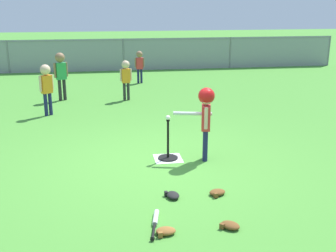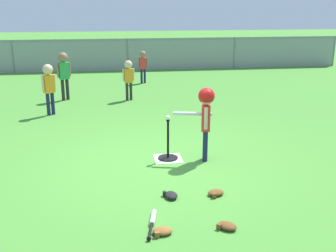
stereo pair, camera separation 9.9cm
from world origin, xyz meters
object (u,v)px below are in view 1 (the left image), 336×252
Objects in this scene: baseball_on_tee at (168,118)px; fielder_deep_center at (126,75)px; batting_tee at (168,153)px; glove_outfield_drop at (173,195)px; fielder_deep_right at (46,83)px; glove_near_bats at (217,192)px; fielder_near_left at (61,70)px; glove_by_plate at (230,225)px; fielder_near_right at (140,63)px; spare_bat_silver at (155,220)px; glove_tossed_aside at (166,231)px; batter_child at (206,109)px.

fielder_deep_center is (-0.40, 4.27, -0.03)m from baseball_on_tee.
batting_tee is 2.73× the size of glove_outfield_drop.
fielder_deep_right is at bearing 125.74° from batting_tee.
baseball_on_tee is at bearing -54.26° from fielder_deep_right.
glove_near_bats is (0.83, -5.68, -0.62)m from fielder_deep_center.
fielder_deep_right is (-0.19, -1.47, -0.05)m from fielder_near_left.
fielder_deep_right is 4.76× the size of glove_outfield_drop.
fielder_near_left is 4.50× the size of glove_by_plate.
fielder_deep_center reaches higher than fielder_near_right.
fielder_near_right reaches higher than spare_bat_silver.
glove_by_plate is 1.19× the size of glove_tossed_aside.
batter_child is 1.19× the size of fielder_near_right.
glove_by_plate is 0.99m from glove_outfield_drop.
fielder_near_right is at bearing 76.23° from fielder_deep_center.
baseball_on_tee is 3.77m from fielder_deep_right.
batter_child is at bearing -49.05° from fielder_deep_right.
glove_by_plate is at bearing -59.11° from glove_outfield_drop.
batting_tee is 8.79× the size of baseball_on_tee.
baseball_on_tee is 2.38m from glove_tossed_aside.
batter_child is at bearing 84.01° from glove_by_plate.
fielder_deep_right is (-2.77, 3.19, -0.11)m from batter_child.
glove_tossed_aside is (0.08, -0.26, 0.01)m from spare_bat_silver.
baseball_on_tee is 4.29m from fielder_deep_center.
fielder_deep_center is (-0.97, 4.41, -0.18)m from batter_child.
fielder_deep_center reaches higher than spare_bat_silver.
fielder_deep_right is at bearing 108.88° from glove_tossed_aside.
fielder_near_left is 1.23× the size of fielder_near_right.
fielder_deep_right is (-2.20, 3.06, 0.04)m from baseball_on_tee.
batting_tee is 1.07× the size of spare_bat_silver.
fielder_deep_right is 4.99× the size of glove_tossed_aside.
fielder_deep_right is (-1.80, -1.22, 0.07)m from fielder_deep_center.
baseball_on_tee is 2.15m from spare_bat_silver.
glove_by_plate reaches higher than spare_bat_silver.
spare_bat_silver is at bearing -76.64° from fielder_near_left.
spare_bat_silver is (1.74, -5.05, -0.70)m from fielder_deep_right.
glove_outfield_drop is at bearing -96.60° from batting_tee.
fielder_near_right is at bearing 42.83° from fielder_near_left.
fielder_deep_center reaches higher than glove_outfield_drop.
glove_near_bats is at bearing -81.68° from fielder_deep_center.
fielder_near_left reaches higher than baseball_on_tee.
glove_by_plate is at bearing -95.99° from batter_child.
baseball_on_tee is 0.60m from batter_child.
glove_near_bats is (0.43, -1.41, -0.07)m from batting_tee.
baseball_on_tee is 1.61m from glove_near_bats.
glove_tossed_aside is at bearing -104.57° from glove_outfield_drop.
fielder_deep_right is at bearing -146.01° from fielder_deep_center.
batting_tee is at bearing 98.81° from glove_by_plate.
glove_near_bats is at bearing -96.18° from batter_child.
glove_near_bats is at bearing -67.60° from fielder_near_left.
glove_outfield_drop reaches higher than spare_bat_silver.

